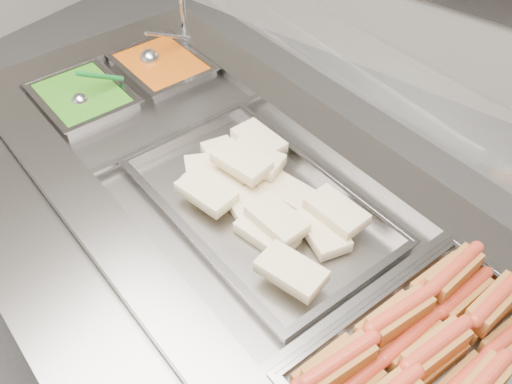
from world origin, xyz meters
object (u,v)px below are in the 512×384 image
Objects in this scene: pan_hotdogs at (430,369)px; ladle at (151,58)px; serving_spoon at (84,97)px; sneeze_guard at (316,35)px; pan_wraps at (258,208)px; steam_counter at (246,289)px.

pan_hotdogs is 1.43m from ladle.
ladle is 0.31m from serving_spoon.
ladle is at bearing 173.61° from sneeze_guard.
sneeze_guard is 2.21× the size of pan_wraps.
pan_hotdogs is 0.81× the size of pan_wraps.
serving_spoon is (0.00, -0.31, 0.00)m from ladle.
sneeze_guard is at bearing -6.39° from ladle.
pan_hotdogs and pan_wraps have the same top height.
sneeze_guard reaches higher than pan_wraps.
ladle reaches higher than serving_spoon.
pan_wraps is (-0.59, 0.14, 0.02)m from pan_hotdogs.
pan_wraps is (0.01, -0.25, -0.42)m from sneeze_guard.
serving_spoon reaches higher than steam_counter.
ladle reaches higher than pan_wraps.
steam_counter is at bearing -24.51° from ladle.
sneeze_guard is 0.49m from pan_wraps.
pan_wraps is at bearing -13.71° from steam_counter.
serving_spoon is (-1.34, 0.16, 0.06)m from pan_hotdogs.
sneeze_guard is (0.06, 0.23, 0.88)m from steam_counter.
serving_spoon is (-0.74, -0.23, -0.38)m from sneeze_guard.
pan_wraps is at bearing -1.19° from serving_spoon.
pan_wraps is at bearing -23.66° from ladle.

